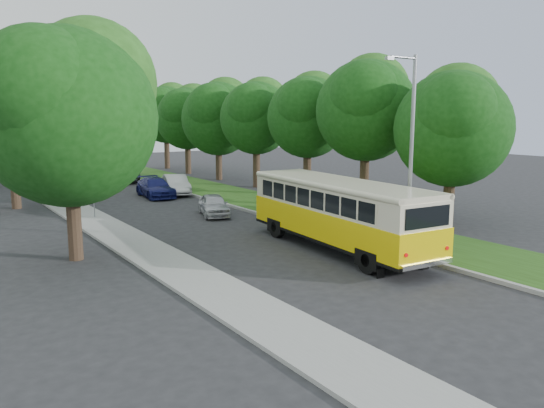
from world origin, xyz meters
TOP-DOWN VIEW (x-y plane):
  - ground at (0.00, 0.00)m, footprint 120.00×120.00m
  - curb at (3.60, 5.00)m, footprint 0.20×70.00m
  - grass_verge at (5.95, 5.00)m, footprint 4.50×70.00m
  - sidewalk at (-4.80, 5.00)m, footprint 2.20×70.00m
  - treeline at (3.15, 17.99)m, footprint 24.27×41.91m
  - lamppost_near at (4.21, -2.50)m, footprint 1.71×0.16m
  - lamppost_far at (-4.70, 16.00)m, footprint 1.71×0.16m
  - warning_sign at (-4.50, 11.98)m, footprint 0.56×0.10m
  - vintage_bus at (2.07, -0.67)m, footprint 3.44×10.32m
  - car_silver at (1.41, 9.22)m, footprint 2.49×3.85m
  - car_white at (3.00, 17.98)m, footprint 2.47×4.51m
  - car_blue at (1.30, 17.61)m, footprint 2.27×4.73m
  - car_grey at (1.45, 27.36)m, footprint 4.07×5.93m

SIDE VIEW (x-z plane):
  - ground at x=0.00m, z-range 0.00..0.00m
  - sidewalk at x=-4.80m, z-range 0.00..0.12m
  - grass_verge at x=5.95m, z-range 0.00..0.13m
  - curb at x=3.60m, z-range 0.00..0.15m
  - car_silver at x=1.41m, z-range 0.00..1.22m
  - car_blue at x=1.30m, z-range 0.00..1.33m
  - car_white at x=3.00m, z-range 0.00..1.41m
  - car_grey at x=1.45m, z-range 0.00..1.51m
  - vintage_bus at x=2.07m, z-range 0.00..3.01m
  - warning_sign at x=-4.50m, z-range 0.46..2.96m
  - lamppost_far at x=-4.70m, z-range 0.37..7.87m
  - lamppost_near at x=4.21m, z-range 0.37..8.37m
  - treeline at x=3.15m, z-range 1.20..10.66m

